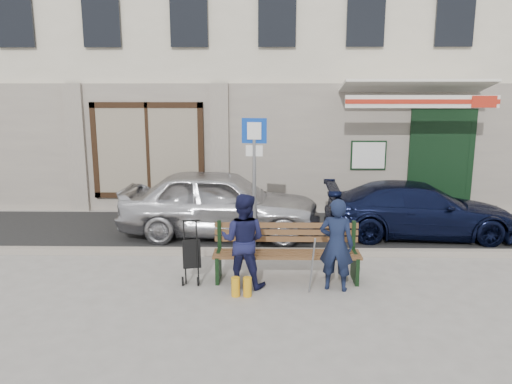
{
  "coord_description": "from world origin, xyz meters",
  "views": [
    {
      "loc": [
        -0.26,
        -7.49,
        3.14
      ],
      "look_at": [
        -0.44,
        1.6,
        1.2
      ],
      "focal_mm": 35.0,
      "sensor_mm": 36.0,
      "label": 1
    }
  ],
  "objects_px": {
    "car_navy": "(418,210)",
    "stroller": "(192,255)",
    "man": "(336,245)",
    "bench": "(284,253)",
    "parking_sign": "(254,163)",
    "car_silver": "(220,202)",
    "woman": "(243,240)"
  },
  "relations": [
    {
      "from": "car_navy",
      "to": "stroller",
      "type": "bearing_deg",
      "value": 122.7
    },
    {
      "from": "car_navy",
      "to": "man",
      "type": "relative_size",
      "value": 2.7
    },
    {
      "from": "bench",
      "to": "man",
      "type": "bearing_deg",
      "value": -25.13
    },
    {
      "from": "parking_sign",
      "to": "man",
      "type": "height_order",
      "value": "parking_sign"
    },
    {
      "from": "stroller",
      "to": "car_silver",
      "type": "bearing_deg",
      "value": 72.34
    },
    {
      "from": "parking_sign",
      "to": "bench",
      "type": "distance_m",
      "value": 2.11
    },
    {
      "from": "stroller",
      "to": "bench",
      "type": "bearing_deg",
      "value": -9.43
    },
    {
      "from": "bench",
      "to": "stroller",
      "type": "relative_size",
      "value": 2.4
    },
    {
      "from": "car_navy",
      "to": "stroller",
      "type": "xyz_separation_m",
      "value": [
        -4.44,
        -2.61,
        -0.13
      ]
    },
    {
      "from": "car_navy",
      "to": "parking_sign",
      "type": "distance_m",
      "value": 3.75
    },
    {
      "from": "parking_sign",
      "to": "woman",
      "type": "height_order",
      "value": "parking_sign"
    },
    {
      "from": "car_silver",
      "to": "woman",
      "type": "height_order",
      "value": "woman"
    },
    {
      "from": "parking_sign",
      "to": "car_silver",
      "type": "bearing_deg",
      "value": 136.15
    },
    {
      "from": "car_silver",
      "to": "parking_sign",
      "type": "bearing_deg",
      "value": -137.21
    },
    {
      "from": "bench",
      "to": "woman",
      "type": "distance_m",
      "value": 0.76
    },
    {
      "from": "man",
      "to": "car_navy",
      "type": "bearing_deg",
      "value": -111.16
    },
    {
      "from": "car_navy",
      "to": "stroller",
      "type": "relative_size",
      "value": 3.95
    },
    {
      "from": "woman",
      "to": "bench",
      "type": "bearing_deg",
      "value": -146.06
    },
    {
      "from": "car_silver",
      "to": "man",
      "type": "xyz_separation_m",
      "value": [
        2.06,
        -2.88,
        0.02
      ]
    },
    {
      "from": "car_navy",
      "to": "bench",
      "type": "distance_m",
      "value": 3.88
    },
    {
      "from": "car_silver",
      "to": "stroller",
      "type": "bearing_deg",
      "value": 177.54
    },
    {
      "from": "car_navy",
      "to": "parking_sign",
      "type": "bearing_deg",
      "value": 107.04
    },
    {
      "from": "car_navy",
      "to": "bench",
      "type": "relative_size",
      "value": 1.65
    },
    {
      "from": "woman",
      "to": "car_silver",
      "type": "bearing_deg",
      "value": -64.14
    },
    {
      "from": "car_silver",
      "to": "woman",
      "type": "relative_size",
      "value": 2.79
    },
    {
      "from": "car_silver",
      "to": "stroller",
      "type": "relative_size",
      "value": 4.21
    },
    {
      "from": "car_silver",
      "to": "bench",
      "type": "height_order",
      "value": "car_silver"
    },
    {
      "from": "man",
      "to": "woman",
      "type": "distance_m",
      "value": 1.46
    },
    {
      "from": "car_silver",
      "to": "man",
      "type": "distance_m",
      "value": 3.54
    },
    {
      "from": "car_navy",
      "to": "woman",
      "type": "bearing_deg",
      "value": 129.99
    },
    {
      "from": "bench",
      "to": "stroller",
      "type": "xyz_separation_m",
      "value": [
        -1.5,
        -0.08,
        -0.01
      ]
    },
    {
      "from": "car_silver",
      "to": "bench",
      "type": "relative_size",
      "value": 1.75
    }
  ]
}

